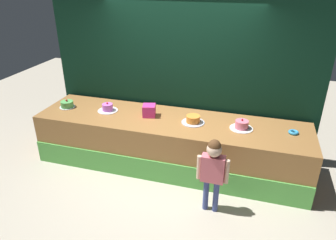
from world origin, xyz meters
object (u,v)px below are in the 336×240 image
object	(u,v)px
donut	(293,132)
cake_far_left	(67,104)
cake_center_left	(108,108)
cake_far_right	(242,125)
child_figure	(213,166)
pink_box	(149,110)
cake_center_right	(193,120)

from	to	relation	value
donut	cake_far_left	bearing A→B (deg)	-178.48
cake_center_left	cake_far_right	xyz separation A→B (m)	(2.18, -0.02, 0.01)
donut	cake_center_left	xyz separation A→B (m)	(-2.90, -0.03, 0.03)
child_figure	cake_far_right	bearing A→B (deg)	73.99
pink_box	cake_far_right	distance (m)	1.45
pink_box	cake_center_left	world-z (taller)	pink_box
pink_box	cake_far_left	bearing A→B (deg)	-177.11
cake_center_left	child_figure	bearing A→B (deg)	-26.16
pink_box	donut	world-z (taller)	pink_box
cake_far_left	cake_center_right	bearing A→B (deg)	0.86
pink_box	cake_far_left	world-z (taller)	pink_box
pink_box	donut	xyz separation A→B (m)	(2.18, 0.02, -0.07)
donut	cake_far_left	distance (m)	3.63
pink_box	child_figure	bearing A→B (deg)	-38.66
pink_box	cake_center_left	distance (m)	0.73
cake_far_left	cake_far_right	size ratio (longest dim) A/B	0.77
child_figure	pink_box	bearing A→B (deg)	141.34
donut	cake_center_left	distance (m)	2.90
donut	cake_center_left	world-z (taller)	cake_center_left
donut	cake_center_left	size ratio (longest dim) A/B	0.43
child_figure	cake_far_left	bearing A→B (deg)	161.61
child_figure	cake_center_left	size ratio (longest dim) A/B	3.23
child_figure	cake_far_right	xyz separation A→B (m)	(0.26, 0.92, 0.18)
child_figure	pink_box	distance (m)	1.54
child_figure	donut	xyz separation A→B (m)	(0.99, 0.97, 0.14)
cake_center_right	cake_far_right	world-z (taller)	cake_far_right
cake_center_right	child_figure	bearing A→B (deg)	-63.04
cake_center_left	cake_center_right	bearing A→B (deg)	-1.20
cake_center_right	pink_box	bearing A→B (deg)	176.78
child_figure	donut	size ratio (longest dim) A/B	7.47
cake_center_left	donut	bearing A→B (deg)	0.66
donut	cake_center_left	bearing A→B (deg)	-179.34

